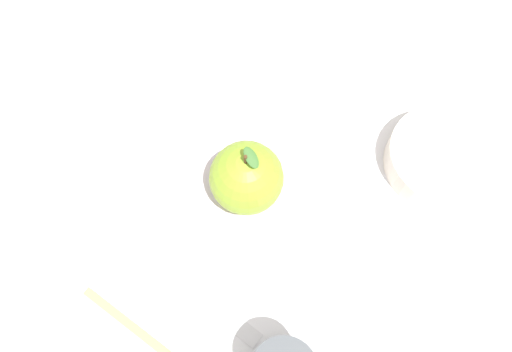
# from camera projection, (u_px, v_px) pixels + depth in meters

# --- Properties ---
(ground_plane) EXTENTS (2.40, 2.40, 0.00)m
(ground_plane) POSITION_uv_depth(u_px,v_px,m) (251.00, 190.00, 0.62)
(ground_plane) COLOR silver
(dinner_plate) EXTENTS (0.24, 0.24, 0.02)m
(dinner_plate) POSITION_uv_depth(u_px,v_px,m) (256.00, 179.00, 0.61)
(dinner_plate) COLOR silver
(dinner_plate) RESTS_ON ground_plane
(apple) EXTENTS (0.08, 0.08, 0.10)m
(apple) POSITION_uv_depth(u_px,v_px,m) (246.00, 178.00, 0.56)
(apple) COLOR #8CB22D
(apple) RESTS_ON dinner_plate
(side_bowl) EXTENTS (0.13, 0.13, 0.04)m
(side_bowl) POSITION_uv_depth(u_px,v_px,m) (442.00, 157.00, 0.61)
(side_bowl) COLOR silver
(side_bowl) RESTS_ON ground_plane
(knife) EXTENTS (0.15, 0.14, 0.01)m
(knife) POSITION_uv_depth(u_px,v_px,m) (176.00, 277.00, 0.57)
(knife) COLOR silver
(knife) RESTS_ON ground_plane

